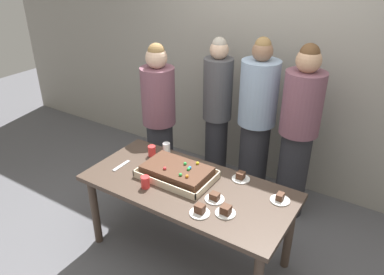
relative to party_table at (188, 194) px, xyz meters
name	(u,v)px	position (x,y,z in m)	size (l,w,h in m)	color
ground_plane	(188,252)	(0.00, 0.00, -0.64)	(12.00, 12.00, 0.00)	#5B5B60
interior_back_panel	(272,49)	(0.00, 1.60, 0.86)	(8.00, 0.12, 3.00)	#9E998E
party_table	(188,194)	(0.00, 0.00, 0.00)	(1.72, 0.81, 0.73)	#47382D
sheet_cake	(177,172)	(-0.14, 0.05, 0.14)	(0.62, 0.40, 0.12)	beige
plated_slice_near_left	(215,198)	(0.28, -0.06, 0.11)	(0.15, 0.15, 0.06)	white
plated_slice_near_right	(241,177)	(0.33, 0.30, 0.11)	(0.15, 0.15, 0.07)	white
plated_slice_far_left	(200,211)	(0.27, -0.26, 0.12)	(0.15, 0.15, 0.07)	white
plated_slice_far_right	(280,199)	(0.70, 0.20, 0.11)	(0.15, 0.15, 0.06)	white
plated_slice_center_front	(226,211)	(0.43, -0.16, 0.12)	(0.15, 0.15, 0.07)	white
drink_cup_nearest	(166,148)	(-0.45, 0.33, 0.14)	(0.07, 0.07, 0.10)	white
drink_cup_middle	(152,151)	(-0.53, 0.21, 0.14)	(0.07, 0.07, 0.10)	red
drink_cup_far_end	(145,182)	(-0.26, -0.21, 0.14)	(0.07, 0.07, 0.10)	red
cake_server_utensil	(121,166)	(-0.65, -0.07, 0.10)	(0.03, 0.20, 0.01)	silver
person_serving_front	(256,122)	(0.10, 1.09, 0.25)	(0.37, 0.37, 1.73)	#28282D
person_green_shirt_behind	(217,112)	(-0.36, 1.12, 0.24)	(0.30, 0.30, 1.67)	#28282D
person_striped_tie_right	(159,118)	(-0.82, 0.71, 0.21)	(0.34, 0.34, 1.63)	#28282D
person_far_right_suit	(298,133)	(0.54, 1.05, 0.26)	(0.36, 0.36, 1.73)	#28282D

